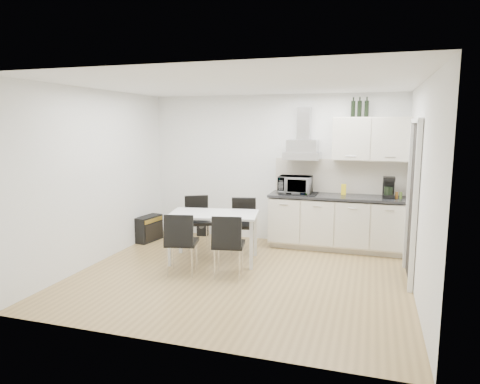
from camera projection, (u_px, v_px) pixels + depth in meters
The scene contains 15 objects.
ground at pixel (240, 275), 5.95m from camera, with size 4.50×4.50×0.00m, color #A78850.
wall_back at pixel (273, 169), 7.64m from camera, with size 4.50×0.10×2.60m, color white.
wall_front at pixel (175, 211), 3.87m from camera, with size 4.50×0.10×2.60m, color white.
wall_left at pixel (97, 177), 6.41m from camera, with size 0.10×4.00×2.60m, color white.
wall_right at pixel (420, 191), 5.10m from camera, with size 0.10×4.00×2.60m, color white.
ceiling at pixel (240, 84), 5.55m from camera, with size 4.50×4.50×0.00m, color white.
doorway at pixel (412, 203), 5.66m from camera, with size 0.08×1.04×2.10m, color white.
kitchenette at pixel (339, 200), 7.12m from camera, with size 2.22×0.64×2.52m.
dining_table at pixel (214, 219), 6.50m from camera, with size 1.44×0.98×0.75m.
chair_far_left at pixel (198, 223), 7.23m from camera, with size 0.44×0.50×0.88m, color black, non-canonical shape.
chair_far_right at pixel (243, 226), 7.00m from camera, with size 0.44×0.50×0.88m, color black, non-canonical shape.
chair_near_left at pixel (182, 243), 5.98m from camera, with size 0.44×0.50×0.88m, color black, non-canonical shape.
chair_near_right at pixel (229, 245), 5.87m from camera, with size 0.44×0.50×0.88m, color black, non-canonical shape.
guitar_amp at pixel (149, 228), 7.71m from camera, with size 0.32×0.58×0.46m.
floor_speaker at pixel (203, 226), 8.11m from camera, with size 0.20×0.18×0.34m, color black.
Camera 1 is at (1.68, -5.45, 2.07)m, focal length 32.00 mm.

